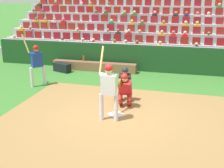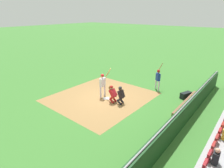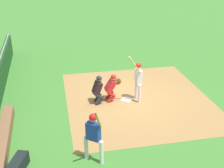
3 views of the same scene
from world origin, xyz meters
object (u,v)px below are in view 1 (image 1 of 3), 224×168
object	(u,v)px
water_bottle_on_bench	(84,58)
on_deck_batter	(36,61)
home_plate_marker	(116,114)
batter_at_plate	(108,86)
equipment_duffel_bag	(62,67)
dugout_bench	(94,66)
home_plate_umpire	(125,82)
catcher_crouching	(124,88)

from	to	relation	value
water_bottle_on_bench	on_deck_batter	xyz separation A→B (m)	(0.97, 3.01, 0.50)
home_plate_marker	water_bottle_on_bench	xyz separation A→B (m)	(2.93, -5.16, 0.56)
home_plate_marker	batter_at_plate	bearing A→B (deg)	72.89
batter_at_plate	home_plate_marker	bearing A→B (deg)	-107.11
home_plate_marker	on_deck_batter	xyz separation A→B (m)	(3.90, -2.15, 1.06)
equipment_duffel_bag	on_deck_batter	xyz separation A→B (m)	(0.07, 2.35, 0.86)
home_plate_marker	batter_at_plate	distance (m)	1.20
dugout_bench	water_bottle_on_bench	distance (m)	0.68
batter_at_plate	home_plate_umpire	distance (m)	1.82
home_plate_marker	water_bottle_on_bench	distance (m)	5.95
home_plate_marker	batter_at_plate	xyz separation A→B (m)	(0.14, 0.45, 1.10)
home_plate_umpire	dugout_bench	size ratio (longest dim) A/B	0.30
catcher_crouching	on_deck_batter	distance (m)	4.29
home_plate_umpire	water_bottle_on_bench	size ratio (longest dim) A/B	4.73
batter_at_plate	catcher_crouching	bearing A→B (deg)	-102.91
batter_at_plate	on_deck_batter	world-z (taller)	batter_at_plate
home_plate_marker	dugout_bench	bearing A→B (deg)	-65.06
home_plate_marker	equipment_duffel_bag	distance (m)	5.91
home_plate_umpire	equipment_duffel_bag	xyz separation A→B (m)	(3.84, -3.18, -0.49)
dugout_bench	equipment_duffel_bag	world-z (taller)	dugout_bench
water_bottle_on_bench	batter_at_plate	bearing A→B (deg)	116.45
home_plate_marker	batter_at_plate	world-z (taller)	batter_at_plate
batter_at_plate	equipment_duffel_bag	bearing A→B (deg)	-53.27
batter_at_plate	dugout_bench	size ratio (longest dim) A/B	0.52
home_plate_marker	water_bottle_on_bench	world-z (taller)	water_bottle_on_bench
dugout_bench	equipment_duffel_bag	size ratio (longest dim) A/B	4.75
dugout_bench	water_bottle_on_bench	bearing A→B (deg)	-8.84
on_deck_batter	dugout_bench	bearing A→B (deg)	-117.82
batter_at_plate	home_plate_umpire	world-z (taller)	batter_at_plate
home_plate_umpire	dugout_bench	distance (m)	4.46
dugout_bench	water_bottle_on_bench	world-z (taller)	water_bottle_on_bench
dugout_bench	water_bottle_on_bench	size ratio (longest dim) A/B	15.55
batter_at_plate	catcher_crouching	world-z (taller)	batter_at_plate
home_plate_marker	dugout_bench	size ratio (longest dim) A/B	0.10
equipment_duffel_bag	dugout_bench	bearing A→B (deg)	-138.40
catcher_crouching	home_plate_marker	bearing A→B (deg)	79.91
water_bottle_on_bench	on_deck_batter	distance (m)	3.20
batter_at_plate	catcher_crouching	size ratio (longest dim) A/B	1.78
home_plate_marker	dugout_bench	xyz separation A→B (m)	(2.36, -5.07, 0.20)
dugout_bench	home_plate_marker	bearing A→B (deg)	114.94
water_bottle_on_bench	equipment_duffel_bag	distance (m)	1.17
home_plate_marker	dugout_bench	distance (m)	5.59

